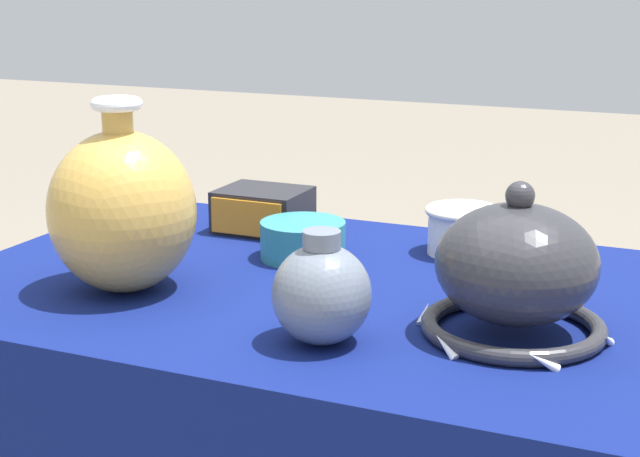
{
  "coord_description": "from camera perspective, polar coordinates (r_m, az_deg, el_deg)",
  "views": [
    {
      "loc": [
        0.52,
        -1.27,
        1.15
      ],
      "look_at": [
        -0.01,
        -0.08,
        0.81
      ],
      "focal_mm": 55.0,
      "sensor_mm": 36.0,
      "label": 1
    }
  ],
  "objects": [
    {
      "name": "display_table",
      "position": [
        1.45,
        1.03,
        -6.42
      ],
      "size": [
        1.18,
        0.75,
        0.7
      ],
      "color": "#38383D",
      "rests_on": "ground_plane"
    },
    {
      "name": "vase_tall_bulbous",
      "position": [
        1.42,
        -11.43,
        1.06
      ],
      "size": [
        0.21,
        0.21,
        0.28
      ],
      "color": "gold",
      "rests_on": "display_table"
    },
    {
      "name": "vase_dome_bell",
      "position": [
        1.25,
        11.33,
        -2.59
      ],
      "size": [
        0.25,
        0.24,
        0.2
      ],
      "color": "#2D2D33",
      "rests_on": "display_table"
    },
    {
      "name": "mosaic_tile_box",
      "position": [
        1.74,
        -3.35,
        1.08
      ],
      "size": [
        0.15,
        0.13,
        0.07
      ],
      "rotation": [
        0.0,
        0.0,
        -0.0
      ],
      "color": "#232328",
      "rests_on": "display_table"
    },
    {
      "name": "jar_round_slate",
      "position": [
        1.21,
        0.09,
        -3.77
      ],
      "size": [
        0.12,
        0.12,
        0.14
      ],
      "color": "slate",
      "rests_on": "display_table"
    },
    {
      "name": "pot_squat_teal",
      "position": [
        1.57,
        -1.0,
        -0.67
      ],
      "size": [
        0.14,
        0.14,
        0.06
      ],
      "primitive_type": "cylinder",
      "color": "teal",
      "rests_on": "display_table"
    },
    {
      "name": "cup_wide_ivory",
      "position": [
        1.61,
        8.3,
        -0.0
      ],
      "size": [
        0.13,
        0.13,
        0.08
      ],
      "color": "white",
      "rests_on": "display_table"
    }
  ]
}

